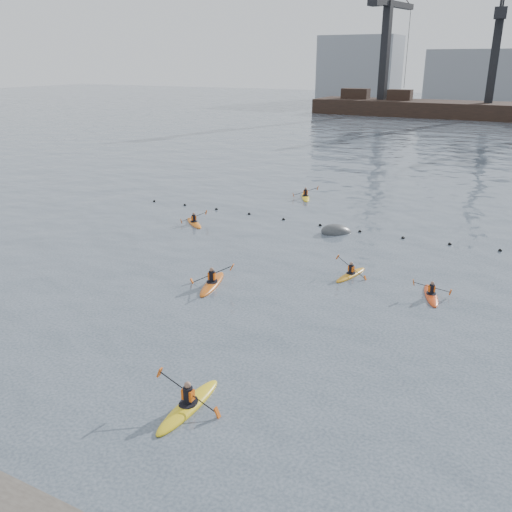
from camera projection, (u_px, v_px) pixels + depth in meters
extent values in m
plane|color=#313B47|center=(145.00, 391.00, 19.55)|extent=(400.00, 400.00, 0.00)
sphere|color=black|center=(154.00, 201.00, 45.71)|extent=(0.24, 0.24, 0.24)
sphere|color=black|center=(185.00, 205.00, 44.53)|extent=(0.24, 0.24, 0.24)
sphere|color=black|center=(216.00, 209.00, 43.28)|extent=(0.24, 0.24, 0.24)
sphere|color=black|center=(249.00, 214.00, 41.94)|extent=(0.24, 0.24, 0.24)
sphere|color=black|center=(284.00, 219.00, 40.52)|extent=(0.24, 0.24, 0.24)
sphere|color=black|center=(320.00, 225.00, 39.06)|extent=(0.24, 0.24, 0.24)
sphere|color=black|center=(360.00, 232.00, 37.64)|extent=(0.24, 0.24, 0.24)
sphere|color=black|center=(403.00, 238.00, 36.30)|extent=(0.24, 0.24, 0.24)
sphere|color=black|center=(450.00, 244.00, 35.06)|extent=(0.24, 0.24, 0.24)
sphere|color=black|center=(500.00, 251.00, 33.88)|extent=(0.24, 0.24, 0.24)
cube|color=black|center=(486.00, 114.00, 110.77)|extent=(72.00, 12.00, 4.50)
cube|color=black|center=(356.00, 94.00, 121.90)|extent=(6.00, 3.00, 2.20)
cube|color=black|center=(400.00, 95.00, 117.52)|extent=(5.00, 3.00, 2.20)
cube|color=black|center=(385.00, 51.00, 116.24)|extent=(1.85, 1.85, 20.00)
cube|color=black|center=(394.00, 4.00, 115.04)|extent=(4.31, 17.93, 1.20)
cube|color=black|center=(375.00, 1.00, 108.36)|extent=(2.62, 2.94, 2.00)
cube|color=black|center=(494.00, 58.00, 107.11)|extent=(1.73, 1.73, 17.00)
cube|color=black|center=(500.00, 16.00, 106.37)|extent=(2.50, 15.05, 1.20)
cube|color=black|center=(501.00, 13.00, 99.87)|extent=(2.42, 2.78, 2.00)
cube|color=gray|center=(360.00, 68.00, 158.80)|extent=(22.00, 14.00, 18.00)
cube|color=gray|center=(486.00, 77.00, 144.14)|extent=(30.00, 14.00, 14.00)
ellipsoid|color=#C55712|center=(212.00, 284.00, 28.78)|extent=(1.53, 3.57, 0.35)
cylinder|color=black|center=(212.00, 282.00, 28.73)|extent=(0.80, 0.80, 0.07)
cylinder|color=black|center=(212.00, 276.00, 28.63)|extent=(0.33, 0.33, 0.57)
cube|color=#F65E0D|center=(212.00, 276.00, 28.62)|extent=(0.44, 0.33, 0.37)
sphere|color=#8C6651|center=(212.00, 270.00, 28.50)|extent=(0.23, 0.23, 0.23)
cylinder|color=black|center=(212.00, 274.00, 28.59)|extent=(2.10, 0.56, 1.15)
cube|color=#D85914|center=(192.00, 281.00, 29.01)|extent=(0.25, 0.20, 0.36)
cube|color=#D85914|center=(232.00, 267.00, 28.16)|extent=(0.25, 0.20, 0.36)
ellipsoid|color=yellow|center=(189.00, 406.00, 18.61)|extent=(0.76, 3.62, 0.36)
cylinder|color=black|center=(188.00, 403.00, 18.56)|extent=(0.68, 0.68, 0.07)
cylinder|color=black|center=(188.00, 395.00, 18.45)|extent=(0.34, 0.34, 0.59)
cube|color=#F65E0D|center=(188.00, 394.00, 18.44)|extent=(0.41, 0.25, 0.38)
sphere|color=#8C6651|center=(188.00, 385.00, 18.32)|extent=(0.24, 0.24, 0.24)
cylinder|color=black|center=(188.00, 392.00, 18.41)|extent=(2.31, 0.07, 1.00)
cube|color=#D85914|center=(160.00, 372.00, 18.76)|extent=(0.20, 0.16, 0.38)
cube|color=#D85914|center=(217.00, 413.00, 18.07)|extent=(0.20, 0.16, 0.38)
ellipsoid|color=orange|center=(194.00, 223.00, 39.58)|extent=(2.68, 2.35, 0.30)
cylinder|color=black|center=(194.00, 222.00, 39.54)|extent=(0.79, 0.79, 0.06)
cylinder|color=black|center=(194.00, 218.00, 39.45)|extent=(0.28, 0.28, 0.48)
cube|color=#F65E0D|center=(194.00, 218.00, 39.45)|extent=(0.37, 0.39, 0.32)
sphere|color=#8C6651|center=(194.00, 214.00, 39.34)|extent=(0.20, 0.20, 0.20)
cylinder|color=black|center=(194.00, 217.00, 39.42)|extent=(1.29, 1.56, 0.55)
cube|color=#D85914|center=(181.00, 221.00, 39.16)|extent=(0.18, 0.18, 0.32)
cube|color=#D85914|center=(206.00, 212.00, 39.69)|extent=(0.18, 0.18, 0.32)
ellipsoid|color=orange|center=(351.00, 275.00, 30.02)|extent=(1.20, 2.91, 0.29)
cylinder|color=black|center=(351.00, 273.00, 29.98)|extent=(0.64, 0.64, 0.05)
cylinder|color=black|center=(351.00, 269.00, 29.90)|extent=(0.27, 0.27, 0.46)
cube|color=#F65E0D|center=(351.00, 269.00, 29.89)|extent=(0.36, 0.26, 0.30)
sphere|color=#8C6651|center=(351.00, 264.00, 29.79)|extent=(0.19, 0.19, 0.19)
cylinder|color=black|center=(351.00, 267.00, 29.87)|extent=(1.74, 0.43, 0.89)
cube|color=#D85914|center=(338.00, 257.00, 30.29)|extent=(0.20, 0.16, 0.29)
cube|color=#D85914|center=(365.00, 278.00, 29.45)|extent=(0.20, 0.16, 0.29)
ellipsoid|color=red|center=(431.00, 296.00, 27.40)|extent=(1.47, 2.91, 0.29)
cylinder|color=black|center=(431.00, 293.00, 27.36)|extent=(0.68, 0.68, 0.05)
cylinder|color=black|center=(432.00, 289.00, 27.28)|extent=(0.27, 0.27, 0.47)
cube|color=#F65E0D|center=(432.00, 289.00, 27.27)|extent=(0.37, 0.29, 0.31)
sphere|color=#8C6651|center=(432.00, 283.00, 27.17)|extent=(0.19, 0.19, 0.19)
cylinder|color=black|center=(432.00, 287.00, 27.25)|extent=(1.84, 0.65, 0.48)
cube|color=#D85914|center=(450.00, 292.00, 27.18)|extent=(0.15, 0.16, 0.31)
cube|color=#D85914|center=(414.00, 282.00, 27.31)|extent=(0.15, 0.16, 0.31)
ellipsoid|color=yellow|center=(305.00, 197.00, 47.03)|extent=(2.06, 3.20, 0.33)
cylinder|color=black|center=(305.00, 196.00, 46.99)|extent=(0.82, 0.82, 0.06)
cylinder|color=black|center=(306.00, 193.00, 46.89)|extent=(0.31, 0.31, 0.53)
cube|color=#F65E0D|center=(306.00, 192.00, 46.88)|extent=(0.43, 0.37, 0.35)
sphere|color=#8C6651|center=(306.00, 189.00, 46.77)|extent=(0.21, 0.21, 0.21)
cylinder|color=black|center=(306.00, 191.00, 46.86)|extent=(1.93, 1.01, 0.72)
cube|color=#D85914|center=(293.00, 195.00, 46.98)|extent=(0.20, 0.20, 0.34)
cube|color=#D85914|center=(318.00, 188.00, 46.73)|extent=(0.20, 0.20, 0.34)
ellipsoid|color=#3A3D3F|center=(337.00, 233.00, 37.55)|extent=(2.74, 2.83, 1.64)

